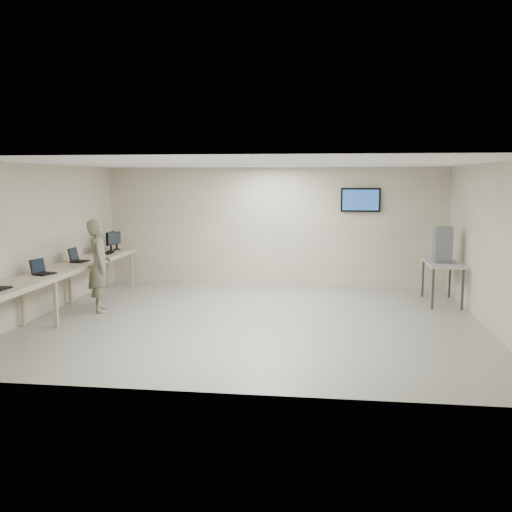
# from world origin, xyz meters

# --- Properties ---
(room) EXTENTS (8.01, 7.01, 2.81)m
(room) POSITION_xyz_m (0.03, 0.06, 1.41)
(room) COLOR #ABABA1
(room) RESTS_ON ground
(workbench) EXTENTS (0.76, 6.00, 0.90)m
(workbench) POSITION_xyz_m (-3.59, 0.00, 0.83)
(workbench) COLOR tan
(workbench) RESTS_ON ground
(laptop_1) EXTENTS (0.36, 0.40, 0.27)m
(laptop_1) POSITION_xyz_m (-3.59, -0.78, 0.97)
(laptop_1) COLOR black
(laptop_1) RESTS_ON workbench
(laptop_2) EXTENTS (0.31, 0.37, 0.28)m
(laptop_2) POSITION_xyz_m (-3.64, 0.72, 0.97)
(laptop_2) COLOR black
(laptop_2) RESTS_ON workbench
(laptop_3) EXTENTS (0.30, 0.36, 0.27)m
(laptop_3) POSITION_xyz_m (-3.61, 1.98, 0.97)
(laptop_3) COLOR black
(laptop_3) RESTS_ON workbench
(monitor_near) EXTENTS (0.20, 0.45, 0.45)m
(monitor_near) POSITION_xyz_m (-3.60, 2.40, 1.17)
(monitor_near) COLOR black
(monitor_near) RESTS_ON workbench
(monitor_far) EXTENTS (0.18, 0.41, 0.40)m
(monitor_far) POSITION_xyz_m (-3.60, 2.75, 1.14)
(monitor_far) COLOR black
(monitor_far) RESTS_ON workbench
(soldier) EXTENTS (0.65, 0.76, 1.77)m
(soldier) POSITION_xyz_m (-3.03, 0.36, 0.89)
(soldier) COLOR #666851
(soldier) RESTS_ON ground
(side_table) EXTENTS (0.66, 1.41, 0.85)m
(side_table) POSITION_xyz_m (3.60, 1.97, 0.77)
(side_table) COLOR #A1A3A7
(side_table) RESTS_ON ground
(storage_bins) EXTENTS (0.34, 0.38, 0.73)m
(storage_bins) POSITION_xyz_m (3.58, 1.97, 1.21)
(storage_bins) COLOR slate
(storage_bins) RESTS_ON side_table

